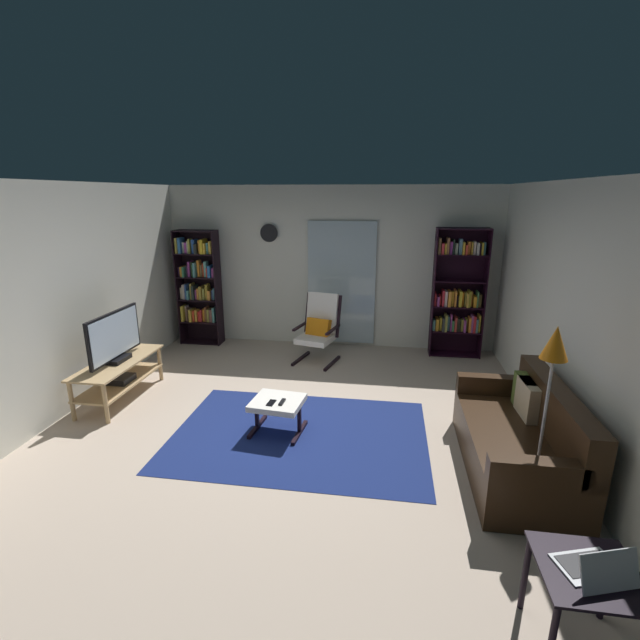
{
  "coord_description": "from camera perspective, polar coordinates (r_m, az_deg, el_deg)",
  "views": [
    {
      "loc": [
        0.93,
        -4.33,
        2.46
      ],
      "look_at": [
        0.17,
        0.66,
        1.04
      ],
      "focal_mm": 25.2,
      "sensor_mm": 36.0,
      "label": 1
    }
  ],
  "objects": [
    {
      "name": "floor_lamp_by_sofa",
      "position": [
        3.76,
        27.42,
        -4.95
      ],
      "size": [
        0.22,
        0.22,
        1.54
      ],
      "color": "#A5A5AD",
      "rests_on": "ground"
    },
    {
      "name": "wall_clock",
      "position": [
        7.44,
        -6.49,
        10.92
      ],
      "size": [
        0.29,
        0.03,
        0.29
      ],
      "color": "silver"
    },
    {
      "name": "cell_phone",
      "position": [
        4.75,
        -6.21,
        -10.41
      ],
      "size": [
        0.08,
        0.15,
        0.01
      ],
      "primitive_type": "cube",
      "rotation": [
        0.0,
        0.0,
        -0.1
      ],
      "color": "black",
      "rests_on": "ottoman"
    },
    {
      "name": "tv_remote",
      "position": [
        4.75,
        -4.84,
        -10.33
      ],
      "size": [
        0.05,
        0.15,
        0.02
      ],
      "primitive_type": "cube",
      "rotation": [
        0.0,
        0.0,
        -0.07
      ],
      "color": "black",
      "rests_on": "ottoman"
    },
    {
      "name": "laptop",
      "position": [
        3.02,
        31.88,
        -25.21
      ],
      "size": [
        0.39,
        0.36,
        0.2
      ],
      "color": "#B7BABF",
      "rests_on": "side_table"
    },
    {
      "name": "wall_right",
      "position": [
        4.82,
        29.81,
        -0.32
      ],
      "size": [
        0.06,
        6.0,
        2.6
      ],
      "primitive_type": "cube",
      "color": "silver",
      "rests_on": "ground"
    },
    {
      "name": "lounge_armchair",
      "position": [
        6.76,
        -0.13,
        -0.82
      ],
      "size": [
        0.7,
        0.77,
        1.02
      ],
      "color": "black",
      "rests_on": "ground"
    },
    {
      "name": "side_table",
      "position": [
        3.14,
        30.71,
        -27.05
      ],
      "size": [
        0.51,
        0.51,
        0.54
      ],
      "color": "black",
      "rests_on": "ground"
    },
    {
      "name": "ottoman",
      "position": [
        4.85,
        -5.42,
        -10.77
      ],
      "size": [
        0.57,
        0.53,
        0.37
      ],
      "color": "white",
      "rests_on": "ground"
    },
    {
      "name": "television",
      "position": [
        5.94,
        -24.6,
        -2.08
      ],
      "size": [
        0.2,
        1.0,
        0.62
      ],
      "color": "black",
      "rests_on": "tv_stand"
    },
    {
      "name": "wall_left",
      "position": [
        5.77,
        -30.66,
        1.91
      ],
      "size": [
        0.06,
        6.0,
        2.6
      ],
      "primitive_type": "cube",
      "color": "silver",
      "rests_on": "ground"
    },
    {
      "name": "bookshelf_near_sofa",
      "position": [
        7.21,
        17.07,
        3.25
      ],
      "size": [
        0.77,
        0.3,
        1.98
      ],
      "color": "black",
      "rests_on": "ground"
    },
    {
      "name": "wall_back",
      "position": [
        7.39,
        1.26,
        6.68
      ],
      "size": [
        5.6,
        0.06,
        2.6
      ],
      "primitive_type": "cube",
      "color": "silver",
      "rests_on": "ground"
    },
    {
      "name": "tv_stand",
      "position": [
        6.08,
        -24.14,
        -6.25
      ],
      "size": [
        0.51,
        1.32,
        0.49
      ],
      "color": "tan",
      "rests_on": "ground"
    },
    {
      "name": "area_rug",
      "position": [
        4.92,
        -2.6,
        -14.27
      ],
      "size": [
        2.66,
        1.87,
        0.01
      ],
      "primitive_type": "cube",
      "color": "navy",
      "rests_on": "ground"
    },
    {
      "name": "leather_sofa",
      "position": [
        4.6,
        24.13,
        -13.69
      ],
      "size": [
        0.81,
        1.72,
        0.83
      ],
      "color": "#311F10",
      "rests_on": "ground"
    },
    {
      "name": "glass_door_panel",
      "position": [
        7.34,
        2.73,
        4.64
      ],
      "size": [
        1.1,
        0.01,
        2.0
      ],
      "primitive_type": "cube",
      "color": "silver"
    },
    {
      "name": "bookshelf_near_tv",
      "position": [
        7.74,
        -15.15,
        4.48
      ],
      "size": [
        0.68,
        0.3,
        1.9
      ],
      "color": "black",
      "rests_on": "ground"
    },
    {
      "name": "ground_plane",
      "position": [
        5.07,
        -3.16,
        -13.33
      ],
      "size": [
        7.02,
        7.02,
        0.0
      ],
      "primitive_type": "plane",
      "color": "#BDA995"
    }
  ]
}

